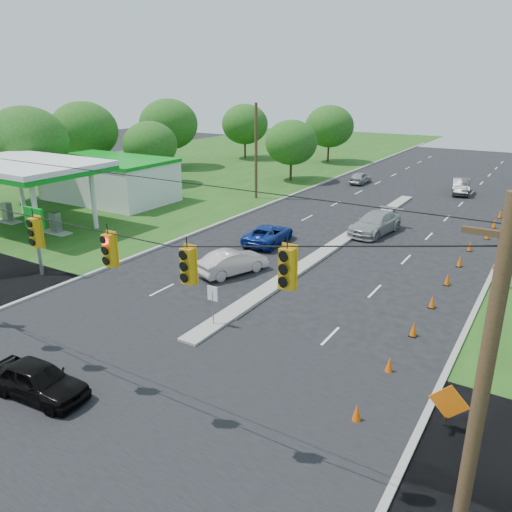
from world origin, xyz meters
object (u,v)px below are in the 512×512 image
Objects in this scene: white_sedan at (233,262)px; blue_pickup at (268,234)px; gas_station at (96,177)px; black_sedan at (38,380)px.

white_sedan is 0.90× the size of blue_pickup.
blue_pickup is at bearing -5.60° from gas_station.
white_sedan is (20.54, -8.08, -1.86)m from gas_station.
white_sedan is at bearing -1.03° from black_sedan.
blue_pickup is (-1.17, 6.18, -0.05)m from white_sedan.
gas_station is 30.79m from black_sedan.
gas_station is at bearing -10.71° from blue_pickup.
white_sedan reaches higher than black_sedan.
white_sedan is at bearing 95.59° from blue_pickup.
gas_station is 4.95× the size of black_sedan.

